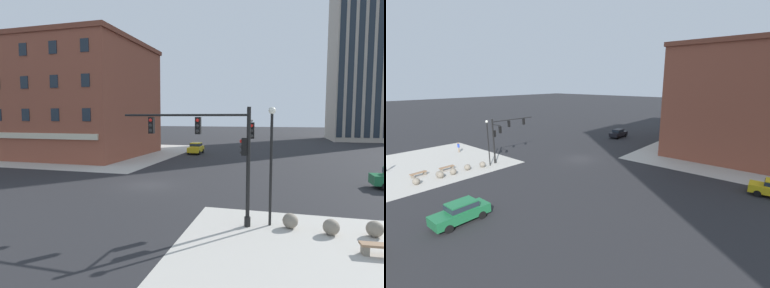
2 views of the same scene
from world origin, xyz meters
The scene contains 17 objects.
ground_plane centered at (0.00, 0.00, 0.00)m, with size 320.00×320.00×0.00m, color #262628.
sidewalk_corner_slab centered at (16.00, -14.50, 0.00)m, with size 20.00×19.00×0.02m, color #B7B2A8.
sidewalk_far_corner centered at (-20.00, 20.00, 0.00)m, with size 32.00×32.00×0.02m, color #B7B2A8.
traffic_signal_main centered at (7.52, -7.64, 4.09)m, with size 6.99×2.09×6.13m.
bollard_sphere_curb_a centered at (11.01, -7.52, 0.38)m, with size 0.77×0.77×0.77m, color gray.
bollard_sphere_curb_b centered at (12.87, -7.94, 0.38)m, with size 0.77×0.77×0.77m, color gray.
bollard_sphere_curb_c centered at (14.80, -7.67, 0.38)m, with size 0.77×0.77×0.77m, color gray.
bollard_sphere_curb_d centered at (16.29, -7.67, 0.38)m, with size 0.77×0.77×0.77m, color gray.
bollard_sphere_curb_e centered at (16.30, -7.99, 0.38)m, with size 0.77×0.77×0.77m, color gray.
bollard_sphere_curb_f centered at (18.90, -7.61, 0.38)m, with size 0.77×0.77×0.77m, color gray.
bench_near_signal centered at (14.58, -9.88, 0.33)m, with size 1.83×0.60×0.49m.
bench_mid_block centered at (17.75, -10.20, 0.33)m, with size 1.85×0.70×0.49m.
pedestrian_near_bench centered at (9.34, -17.23, 0.91)m, with size 0.22×0.55×1.60m.
street_lamp_corner_near centered at (10.00, -7.36, 3.78)m, with size 0.36×0.36×6.13m.
car_main_northbound_far centered at (19.59, 3.78, 0.92)m, with size 4.42×1.93×1.68m.
car_main_southbound_near centered at (-16.86, -3.71, 0.92)m, with size 4.40×1.90×1.68m.
storefront_block_near_corner centered at (-21.78, 16.91, 8.14)m, with size 26.08×18.26×16.27m.
Camera 2 is at (28.29, 23.11, 10.94)m, focal length 24.52 mm.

